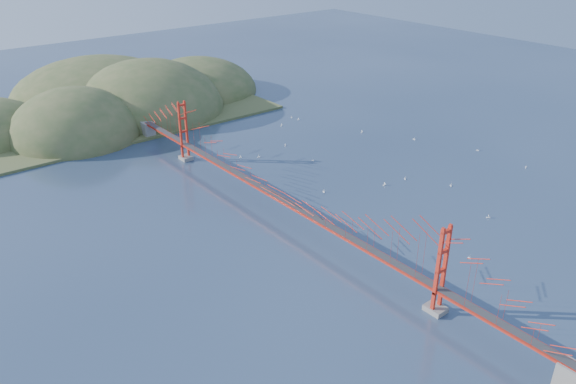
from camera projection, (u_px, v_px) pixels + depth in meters
ground at (281, 217)px, 88.10m from camera, size 320.00×320.00×0.00m
bridge at (280, 176)px, 85.14m from camera, size 2.20×94.40×12.00m
far_headlands at (116, 110)px, 137.39m from camera, size 84.00×58.00×25.00m
sailboat_3 at (285, 145)px, 115.59m from camera, size 0.53×0.53×0.59m
sailboat_10 at (470, 258)px, 77.38m from camera, size 0.44×0.52×0.59m
sailboat_4 at (405, 179)px, 100.73m from camera, size 0.66×0.66×0.70m
sailboat_7 at (298, 119)px, 130.43m from camera, size 0.57×0.50×0.65m
sailboat_12 at (241, 157)px, 109.87m from camera, size 0.54×0.50×0.61m
sailboat_8 at (282, 125)px, 126.64m from camera, size 0.59×0.59×0.67m
sailboat_0 at (324, 192)px, 96.01m from camera, size 0.63×0.64×0.72m
sailboat_17 at (362, 132)px, 122.82m from camera, size 0.60×0.55×0.67m
sailboat_1 at (313, 160)px, 108.54m from camera, size 0.54×0.54×0.56m
sailboat_5 at (414, 139)px, 118.87m from camera, size 0.50×0.60×0.70m
sailboat_14 at (451, 185)px, 98.23m from camera, size 0.68×0.68×0.71m
sailboat_11 at (478, 150)px, 113.22m from camera, size 0.64×0.64×0.71m
sailboat_13 at (526, 167)px, 105.34m from camera, size 0.52×0.52×0.57m
sailboat_15 at (292, 117)px, 131.96m from camera, size 0.41×0.50×0.58m
sailboat_16 at (259, 157)px, 110.02m from camera, size 0.56×0.54×0.62m
sailboat_2 at (385, 184)px, 98.55m from camera, size 0.62×0.53×0.72m
sailboat_6 at (488, 217)px, 87.82m from camera, size 0.66×0.66×0.70m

